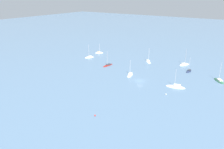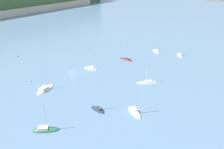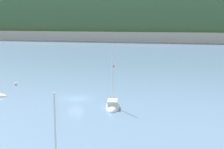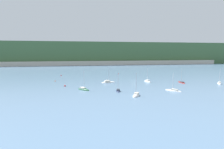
# 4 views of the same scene
# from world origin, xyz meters

# --- Properties ---
(ground_plane) EXTENTS (600.00, 600.00, 0.00)m
(ground_plane) POSITION_xyz_m (0.00, 0.00, 0.00)
(ground_plane) COLOR slate
(hillside_ridge) EXTENTS (409.32, 61.83, 33.22)m
(hillside_ridge) POSITION_xyz_m (0.00, 176.64, 16.61)
(hillside_ridge) COLOR #42663D
(hillside_ridge) RESTS_ON ground_plane
(shore_town_strip) EXTENTS (347.92, 6.00, 5.92)m
(shore_town_strip) POSITION_xyz_m (0.00, 142.22, 2.96)
(shore_town_strip) COLOR beige
(shore_town_strip) RESTS_ON ground_plane
(sailboat_0) EXTENTS (3.33, 6.65, 9.07)m
(sailboat_0) POSITION_xyz_m (7.50, -3.88, 0.11)
(sailboat_0) COLOR white
(sailboat_0) RESTS_ON ground_plane
(sailboat_1) EXTENTS (6.54, 7.44, 9.09)m
(sailboat_1) POSITION_xyz_m (9.94, -30.46, 0.10)
(sailboat_1) COLOR white
(sailboat_1) RESTS_ON ground_plane
(sailboat_2) EXTENTS (5.50, 6.95, 10.55)m
(sailboat_2) POSITION_xyz_m (-10.14, -36.55, 0.10)
(sailboat_2) COLOR white
(sailboat_2) RESTS_ON ground_plane
(sailboat_3) EXTENTS (2.90, 8.04, 9.08)m
(sailboat_3) POSITION_xyz_m (26.19, -10.76, 0.09)
(sailboat_3) COLOR maroon
(sailboat_3) RESTS_ON ground_plane
(sailboat_5) EXTENTS (8.93, 4.59, 9.14)m
(sailboat_5) POSITION_xyz_m (-16.65, -2.42, 0.13)
(sailboat_5) COLOR white
(sailboat_5) RESTS_ON ground_plane
(sailboat_6) EXTENTS (6.72, 7.32, 10.07)m
(sailboat_6) POSITION_xyz_m (-31.40, -20.80, 0.10)
(sailboat_6) COLOR #2D6647
(sailboat_6) RESTS_ON ground_plane
(sailboat_7) EXTENTS (4.59, 5.84, 9.11)m
(sailboat_7) POSITION_xyz_m (45.56, -17.57, 0.11)
(sailboat_7) COLOR white
(sailboat_7) RESTS_ON ground_plane
(sailboat_8) EXTENTS (2.51, 5.79, 8.54)m
(sailboat_8) POSITION_xyz_m (-15.62, -26.45, 0.11)
(sailboat_8) COLOR #232D4C
(sailboat_8) RESTS_ON ground_plane
(mooring_buoy_0) EXTENTS (0.55, 0.55, 0.55)m
(mooring_buoy_0) POSITION_xyz_m (-48.48, 7.27, 0.27)
(mooring_buoy_0) COLOR orange
(mooring_buoy_0) RESTS_ON ground_plane
(mooring_buoy_1) EXTENTS (0.75, 0.75, 0.75)m
(mooring_buoy_1) POSITION_xyz_m (-47.71, 32.82, 0.38)
(mooring_buoy_1) COLOR red
(mooring_buoy_1) RESTS_ON ground_plane
(mooring_buoy_2) EXTENTS (0.62, 0.62, 0.62)m
(mooring_buoy_2) POSITION_xyz_m (-15.99, 7.63, 0.31)
(mooring_buoy_2) COLOR white
(mooring_buoy_2) RESTS_ON ground_plane
(mooring_buoy_3) EXTENTS (0.79, 0.79, 0.79)m
(mooring_buoy_3) POSITION_xyz_m (-40.93, -10.70, 0.40)
(mooring_buoy_3) COLOR red
(mooring_buoy_3) RESTS_ON ground_plane
(mooring_buoy_4) EXTENTS (0.53, 0.53, 0.53)m
(mooring_buoy_4) POSITION_xyz_m (-2.02, 36.92, 0.27)
(mooring_buoy_4) COLOR red
(mooring_buoy_4) RESTS_ON ground_plane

